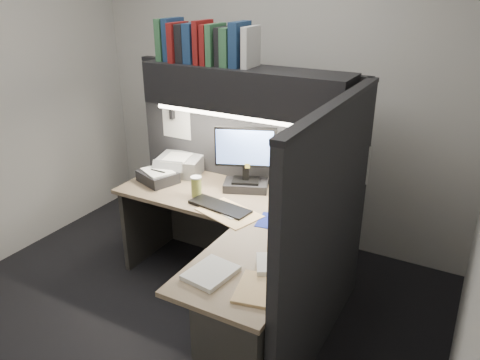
% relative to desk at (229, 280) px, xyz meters
% --- Properties ---
extents(floor, '(3.50, 3.50, 0.00)m').
position_rel_desk_xyz_m(floor, '(-0.43, 0.00, -0.44)').
color(floor, black).
rests_on(floor, ground).
extents(wall_back, '(3.50, 0.04, 2.70)m').
position_rel_desk_xyz_m(wall_back, '(-0.43, 1.50, 0.91)').
color(wall_back, beige).
rests_on(wall_back, floor).
extents(partition_back, '(1.90, 0.06, 1.60)m').
position_rel_desk_xyz_m(partition_back, '(-0.40, 0.93, 0.36)').
color(partition_back, black).
rests_on(partition_back, floor).
extents(partition_right, '(0.06, 1.50, 1.60)m').
position_rel_desk_xyz_m(partition_right, '(0.55, 0.18, 0.36)').
color(partition_right, black).
rests_on(partition_right, floor).
extents(desk, '(1.70, 1.53, 0.73)m').
position_rel_desk_xyz_m(desk, '(0.00, 0.00, 0.00)').
color(desk, '#857055').
rests_on(desk, floor).
extents(overhead_shelf, '(1.55, 0.34, 0.30)m').
position_rel_desk_xyz_m(overhead_shelf, '(-0.30, 0.75, 1.06)').
color(overhead_shelf, black).
rests_on(overhead_shelf, partition_back).
extents(task_light_tube, '(1.32, 0.04, 0.04)m').
position_rel_desk_xyz_m(task_light_tube, '(-0.30, 0.61, 0.89)').
color(task_light_tube, white).
rests_on(task_light_tube, overhead_shelf).
extents(monitor, '(0.44, 0.31, 0.50)m').
position_rel_desk_xyz_m(monitor, '(-0.28, 0.73, 0.48)').
color(monitor, black).
rests_on(monitor, desk).
extents(keyboard, '(0.48, 0.22, 0.02)m').
position_rel_desk_xyz_m(keyboard, '(-0.28, 0.36, 0.30)').
color(keyboard, black).
rests_on(keyboard, desk).
extents(mousepad, '(0.27, 0.25, 0.00)m').
position_rel_desk_xyz_m(mousepad, '(0.15, 0.36, 0.29)').
color(mousepad, navy).
rests_on(mousepad, desk).
extents(mouse, '(0.07, 0.11, 0.04)m').
position_rel_desk_xyz_m(mouse, '(0.17, 0.35, 0.31)').
color(mouse, black).
rests_on(mouse, mousepad).
extents(telephone, '(0.25, 0.26, 0.08)m').
position_rel_desk_xyz_m(telephone, '(0.25, 0.76, 0.33)').
color(telephone, beige).
rests_on(telephone, desk).
extents(coffee_cup, '(0.09, 0.09, 0.15)m').
position_rel_desk_xyz_m(coffee_cup, '(-0.54, 0.45, 0.36)').
color(coffee_cup, '#D5C055').
rests_on(coffee_cup, desk).
extents(printer, '(0.42, 0.39, 0.14)m').
position_rel_desk_xyz_m(printer, '(-0.91, 0.77, 0.36)').
color(printer, '#94979A').
rests_on(printer, desk).
extents(notebook_stack, '(0.35, 0.32, 0.09)m').
position_rel_desk_xyz_m(notebook_stack, '(-0.96, 0.53, 0.33)').
color(notebook_stack, black).
rests_on(notebook_stack, desk).
extents(open_folder, '(0.49, 0.39, 0.01)m').
position_rel_desk_xyz_m(open_folder, '(-0.19, 0.32, 0.29)').
color(open_folder, '#E1BA7E').
rests_on(open_folder, desk).
extents(paper_stack_a, '(0.30, 0.29, 0.05)m').
position_rel_desk_xyz_m(paper_stack_a, '(0.39, -0.13, 0.31)').
color(paper_stack_a, white).
rests_on(paper_stack_a, desk).
extents(paper_stack_b, '(0.25, 0.30, 0.03)m').
position_rel_desk_xyz_m(paper_stack_b, '(0.10, -0.36, 0.30)').
color(paper_stack_b, white).
rests_on(paper_stack_b, desk).
extents(manila_stack, '(0.28, 0.33, 0.02)m').
position_rel_desk_xyz_m(manila_stack, '(0.39, -0.36, 0.30)').
color(manila_stack, '#E1BA7E').
rests_on(manila_stack, desk).
extents(binder_row, '(0.76, 0.26, 0.31)m').
position_rel_desk_xyz_m(binder_row, '(-0.63, 0.75, 1.35)').
color(binder_row, '#2A5435').
rests_on(binder_row, overhead_shelf).
extents(pinned_papers, '(1.76, 1.31, 0.51)m').
position_rel_desk_xyz_m(pinned_papers, '(-0.00, 0.56, 0.61)').
color(pinned_papers, white).
rests_on(pinned_papers, partition_back).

